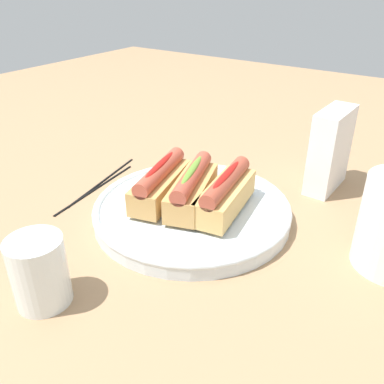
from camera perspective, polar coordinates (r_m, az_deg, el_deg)
The scene contains 9 objects.
ground_plane at distance 0.70m, azimuth -0.11°, elevation -2.69°, with size 2.40×2.40×0.00m, color #9E7A56.
serving_bowl at distance 0.68m, azimuth 0.00°, elevation -2.46°, with size 0.32×0.32×0.03m.
hotdog_front at distance 0.68m, azimuth -4.39°, elevation 1.35°, with size 0.16×0.09×0.06m.
hotdog_back at distance 0.66m, azimuth 0.00°, elevation 0.60°, with size 0.16×0.09×0.06m.
hotdog_side at distance 0.64m, azimuth 4.61°, elevation -0.19°, with size 0.16×0.07×0.06m.
water_glass at distance 0.54m, azimuth -20.37°, elevation -10.46°, with size 0.07×0.07×0.09m.
napkin_box at distance 0.79m, azimuth 18.59°, elevation 5.53°, with size 0.11×0.04×0.15m, color white.
chopstick_near at distance 0.79m, azimuth -13.15°, elevation 0.55°, with size 0.01×0.01×0.22m, color black.
chopstick_far at distance 0.82m, azimuth -12.22°, elevation 1.60°, with size 0.01×0.01×0.22m, color black.
Camera 1 is at (0.49, 0.34, 0.37)m, focal length 38.49 mm.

